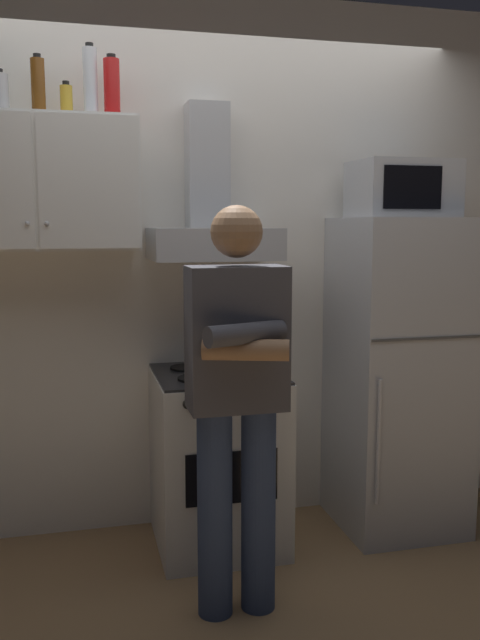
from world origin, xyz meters
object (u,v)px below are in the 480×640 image
Objects in this scene: bottle_vodka_clear at (90,82)px; range_hood at (211,218)px; stove_oven at (218,459)px; bottle_spice_jar at (66,101)px; microwave at (402,189)px; upper_cabinet at (37,183)px; bottle_soda_red at (112,88)px; refrigerator at (398,375)px; cooking_pot at (250,362)px; bottle_beer_brown at (38,87)px; person_standing at (237,396)px.

range_hood is at bearing -1.58° from bottle_vodka_clear.
stove_oven is 1.82m from bottle_spice_jar.
range_hood is 1.56× the size of microwave.
bottle_soda_red is (0.34, 0.02, 0.43)m from upper_cabinet.
refrigerator is at bearing 0.04° from stove_oven.
upper_cabinet reaches higher than cooking_pot.
range_hood is 0.74m from bottle_soda_red.
bottle_soda_red reaches higher than bottle_beer_brown.
cooking_pot is (-0.82, -0.14, -0.81)m from microwave.
person_standing reaches higher than stove_oven.
upper_cabinet is 1.88× the size of microwave.
cooking_pot is 1.47m from bottle_vodka_clear.
stove_oven is 1.17m from range_hood.
bottle_spice_jar is at bearing 174.13° from refrigerator.
upper_cabinet is at bearing -127.53° from bottle_beer_brown.
person_standing is 5.86× the size of cooking_pot.
cooking_pot is 0.99× the size of bottle_soda_red.
person_standing is at bearing -148.77° from refrigerator.
refrigerator is at bearing 8.32° from cooking_pot.
bottle_soda_red reaches higher than person_standing.
bottle_spice_jar is 0.57× the size of bottle_soda_red.
upper_cabinet is at bearing 165.27° from cooking_pot.
microwave is 1.58m from bottle_vodka_clear.
bottle_beer_brown is at bearing 178.20° from bottle_soda_red.
person_standing is (-1.00, -0.61, 0.10)m from refrigerator.
bottle_beer_brown is at bearing 163.48° from cooking_pot.
upper_cabinet is at bearing -179.91° from range_hood.
bottle_beer_brown reaches higher than refrigerator.
refrigerator is 5.68× the size of bottle_soda_red.
upper_cabinet is 0.40m from bottle_spice_jar.
microwave is 1.48m from bottle_soda_red.
refrigerator is at bearing 31.23° from person_standing.
microwave is 1.45m from person_standing.
stove_oven is 3.12× the size of cooking_pot.
bottle_soda_red is at bearing -0.64° from bottle_vodka_clear.
bottle_vodka_clear is 1.15× the size of bottle_soda_red.
person_standing is 1.57m from bottle_spice_jar.
upper_cabinet is 2.77× the size of bottle_vodka_clear.
bottle_vodka_clear is (-1.50, 0.12, 0.47)m from microwave.
bottle_soda_red is at bearing 2.57° from upper_cabinet.
bottle_spice_jar is at bearing 16.29° from upper_cabinet.
stove_oven is at bearing -10.95° from bottle_beer_brown.
bottle_spice_jar reaches higher than stove_oven.
bottle_soda_red reaches higher than upper_cabinet.
bottle_vodka_clear is at bearing 159.05° from cooking_pot.
bottle_spice_jar is (-0.79, 0.29, 1.19)m from cooking_pot.
upper_cabinet is at bearing 135.74° from person_standing.
range_hood is at bearing -1.78° from bottle_beer_brown.
range_hood is 0.97m from bottle_beer_brown.
bottle_soda_red is (-0.59, 0.26, 1.25)m from cooking_pot.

